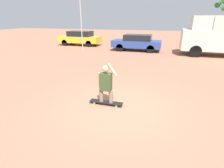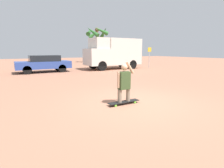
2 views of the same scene
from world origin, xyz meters
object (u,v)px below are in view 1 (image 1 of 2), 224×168
object	(u,v)px
skateboard	(106,102)
person_skateboarder	(106,83)
camper_van	(223,35)
parked_car_yellow	(80,38)
parked_car_blue	(137,42)

from	to	relation	value
skateboard	person_skateboarder	bearing A→B (deg)	180.00
person_skateboarder	camper_van	xyz separation A→B (m)	(5.69, 10.24, 0.82)
camper_van	parked_car_yellow	xyz separation A→B (m)	(-12.83, 2.08, -0.82)
skateboard	parked_car_blue	world-z (taller)	parked_car_blue
parked_car_yellow	skateboard	bearing A→B (deg)	-59.90
camper_van	parked_car_blue	world-z (taller)	camper_van
person_skateboarder	parked_car_yellow	bearing A→B (deg)	120.10
camper_van	parked_car_yellow	world-z (taller)	camper_van
skateboard	camper_van	bearing A→B (deg)	60.94
parked_car_blue	skateboard	bearing A→B (deg)	-85.91
camper_van	parked_car_blue	xyz separation A→B (m)	(-6.46, 0.55, -0.86)
parked_car_blue	camper_van	bearing A→B (deg)	-4.84
person_skateboarder	camper_van	size ratio (longest dim) A/B	0.25
person_skateboarder	parked_car_blue	world-z (taller)	person_skateboarder
camper_van	parked_car_blue	size ratio (longest dim) A/B	1.28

